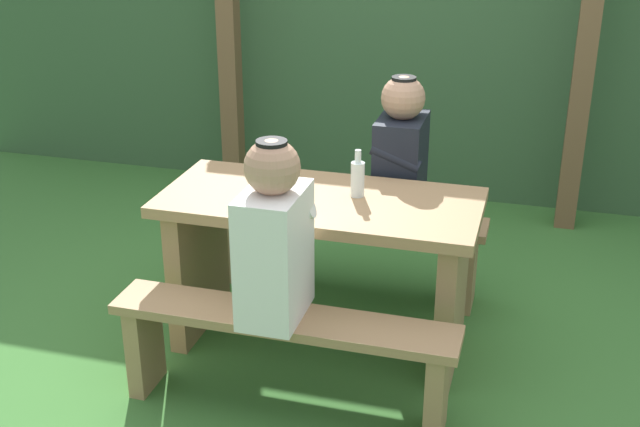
{
  "coord_description": "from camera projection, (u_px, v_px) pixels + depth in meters",
  "views": [
    {
      "loc": [
        0.9,
        -3.18,
        2.07
      ],
      "look_at": [
        0.0,
        0.0,
        0.66
      ],
      "focal_mm": 45.91,
      "sensor_mm": 36.0,
      "label": 1
    }
  ],
  "objects": [
    {
      "name": "ground_plane",
      "position": [
        320.0,
        342.0,
        3.86
      ],
      "size": [
        12.0,
        12.0,
        0.0
      ],
      "primitive_type": "plane",
      "color": "#3C7632"
    },
    {
      "name": "bottle_left",
      "position": [
        358.0,
        178.0,
        3.55
      ],
      "size": [
        0.06,
        0.06,
        0.21
      ],
      "color": "silver",
      "rests_on": "picnic_table"
    },
    {
      "name": "person_black_coat",
      "position": [
        401.0,
        155.0,
        3.96
      ],
      "size": [
        0.25,
        0.35,
        0.72
      ],
      "color": "black",
      "rests_on": "bench_far"
    },
    {
      "name": "pergola_post_right",
      "position": [
        584.0,
        71.0,
        4.72
      ],
      "size": [
        0.12,
        0.12,
        1.94
      ],
      "primitive_type": "cube",
      "color": "brown",
      "rests_on": "ground_plane"
    },
    {
      "name": "pergola_post_left",
      "position": [
        229.0,
        50.0,
        5.27
      ],
      "size": [
        0.12,
        0.12,
        1.94
      ],
      "primitive_type": "cube",
      "color": "brown",
      "rests_on": "ground_plane"
    },
    {
      "name": "picnic_table",
      "position": [
        320.0,
        246.0,
        3.66
      ],
      "size": [
        1.4,
        0.64,
        0.74
      ],
      "color": "#9E7A51",
      "rests_on": "ground_plane"
    },
    {
      "name": "bench_near",
      "position": [
        283.0,
        343.0,
        3.26
      ],
      "size": [
        1.4,
        0.24,
        0.45
      ],
      "color": "#9E7A51",
      "rests_on": "ground_plane"
    },
    {
      "name": "drinking_glass",
      "position": [
        298.0,
        196.0,
        3.45
      ],
      "size": [
        0.07,
        0.07,
        0.1
      ],
      "primitive_type": "cylinder",
      "color": "silver",
      "rests_on": "picnic_table"
    },
    {
      "name": "bench_far",
      "position": [
        348.0,
        235.0,
        4.21
      ],
      "size": [
        1.4,
        0.24,
        0.45
      ],
      "color": "#9E7A51",
      "rests_on": "ground_plane"
    },
    {
      "name": "hedge_backdrop",
      "position": [
        415.0,
        30.0,
        5.53
      ],
      "size": [
        6.4,
        0.73,
        2.08
      ],
      "primitive_type": "cube",
      "color": "#365935",
      "rests_on": "ground_plane"
    },
    {
      "name": "person_white_shirt",
      "position": [
        274.0,
        237.0,
        3.09
      ],
      "size": [
        0.25,
        0.35,
        0.72
      ],
      "color": "white",
      "rests_on": "bench_near"
    }
  ]
}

